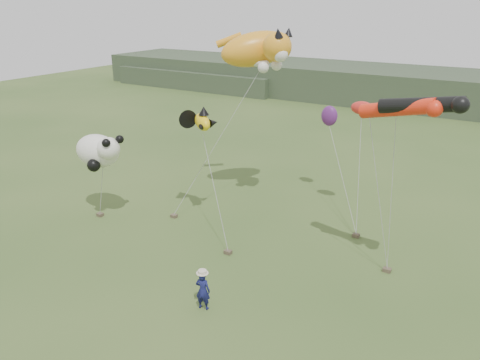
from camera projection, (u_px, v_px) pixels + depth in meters
name	position (u px, v px, depth m)	size (l,w,h in m)	color
ground	(205.00, 287.00, 20.52)	(120.00, 120.00, 0.00)	#385123
headland	(395.00, 87.00, 57.03)	(90.00, 13.00, 4.00)	#2D3D28
festival_attendant	(203.00, 291.00, 18.81)	(0.62, 0.41, 1.69)	#151852
sandbag_anchors	(241.00, 236.00, 24.81)	(16.28, 5.49, 0.18)	brown
cat_kite	(261.00, 49.00, 25.68)	(5.51, 4.47, 2.51)	orange
fish_kite	(196.00, 120.00, 24.77)	(2.80, 1.84, 1.34)	yellow
tube_kites	(415.00, 107.00, 18.20)	(4.36, 1.85, 1.53)	black
panda_kite	(99.00, 151.00, 25.96)	(3.27, 2.11, 2.03)	white
misc_kites	(343.00, 113.00, 26.97)	(3.67, 2.66, 2.11)	red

